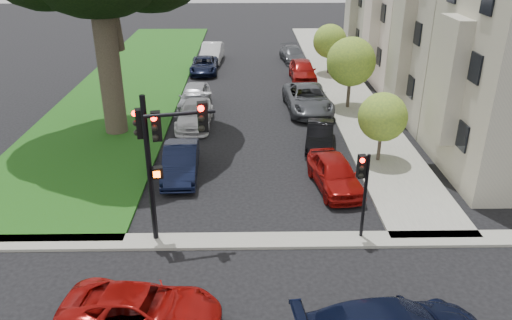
{
  "coord_description": "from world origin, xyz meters",
  "views": [
    {
      "loc": [
        -0.32,
        -13.62,
        10.58
      ],
      "look_at": [
        0.0,
        5.0,
        2.0
      ],
      "focal_mm": 35.0,
      "sensor_mm": 36.0,
      "label": 1
    }
  ],
  "objects_px": {
    "car_parked_1": "(320,135)",
    "car_parked_2": "(308,99)",
    "small_tree_b": "(351,62)",
    "car_parked_7": "(194,97)",
    "traffic_signal_secondary": "(363,181)",
    "small_tree_a": "(383,117)",
    "car_parked_0": "(335,173)",
    "car_parked_6": "(195,114)",
    "small_tree_c": "(330,41)",
    "car_parked_4": "(293,54)",
    "car_cross_near": "(142,310)",
    "car_parked_5": "(181,162)",
    "car_parked_9": "(212,53)",
    "traffic_signal_main": "(160,144)",
    "car_parked_8": "(204,65)",
    "car_parked_3": "(303,70)"
  },
  "relations": [
    {
      "from": "small_tree_a",
      "to": "car_parked_5",
      "type": "relative_size",
      "value": 0.81
    },
    {
      "from": "small_tree_a",
      "to": "car_parked_8",
      "type": "xyz_separation_m",
      "value": [
        -10.04,
        17.42,
        -1.75
      ]
    },
    {
      "from": "car_parked_1",
      "to": "car_parked_2",
      "type": "relative_size",
      "value": 0.68
    },
    {
      "from": "car_parked_9",
      "to": "car_parked_0",
      "type": "bearing_deg",
      "value": -70.77
    },
    {
      "from": "small_tree_c",
      "to": "car_parked_1",
      "type": "bearing_deg",
      "value": -100.2
    },
    {
      "from": "small_tree_c",
      "to": "car_parked_4",
      "type": "height_order",
      "value": "small_tree_c"
    },
    {
      "from": "car_parked_0",
      "to": "car_parked_6",
      "type": "distance_m",
      "value": 10.72
    },
    {
      "from": "small_tree_b",
      "to": "car_cross_near",
      "type": "bearing_deg",
      "value": -116.06
    },
    {
      "from": "car_parked_1",
      "to": "car_parked_2",
      "type": "xyz_separation_m",
      "value": [
        -0.01,
        5.88,
        0.16
      ]
    },
    {
      "from": "small_tree_c",
      "to": "car_parked_1",
      "type": "height_order",
      "value": "small_tree_c"
    },
    {
      "from": "car_parked_6",
      "to": "car_parked_0",
      "type": "bearing_deg",
      "value": -48.41
    },
    {
      "from": "car_parked_6",
      "to": "car_parked_7",
      "type": "height_order",
      "value": "car_parked_7"
    },
    {
      "from": "small_tree_a",
      "to": "small_tree_c",
      "type": "relative_size",
      "value": 0.9
    },
    {
      "from": "traffic_signal_secondary",
      "to": "small_tree_b",
      "type": "bearing_deg",
      "value": 80.96
    },
    {
      "from": "car_parked_0",
      "to": "car_parked_5",
      "type": "relative_size",
      "value": 0.98
    },
    {
      "from": "car_parked_3",
      "to": "small_tree_a",
      "type": "bearing_deg",
      "value": -81.8
    },
    {
      "from": "small_tree_a",
      "to": "car_parked_2",
      "type": "relative_size",
      "value": 0.62
    },
    {
      "from": "traffic_signal_secondary",
      "to": "car_parked_2",
      "type": "xyz_separation_m",
      "value": [
        -0.27,
        14.74,
        -1.62
      ]
    },
    {
      "from": "small_tree_a",
      "to": "car_parked_3",
      "type": "relative_size",
      "value": 0.76
    },
    {
      "from": "small_tree_b",
      "to": "car_parked_1",
      "type": "xyz_separation_m",
      "value": [
        -2.67,
        -6.28,
        -2.44
      ]
    },
    {
      "from": "car_parked_9",
      "to": "small_tree_b",
      "type": "bearing_deg",
      "value": -50.41
    },
    {
      "from": "traffic_signal_main",
      "to": "car_parked_5",
      "type": "xyz_separation_m",
      "value": [
        -0.13,
        5.37,
        -3.18
      ]
    },
    {
      "from": "traffic_signal_secondary",
      "to": "small_tree_a",
      "type": "bearing_deg",
      "value": 70.59
    },
    {
      "from": "traffic_signal_main",
      "to": "car_parked_5",
      "type": "relative_size",
      "value": 1.28
    },
    {
      "from": "small_tree_b",
      "to": "car_parked_2",
      "type": "bearing_deg",
      "value": -171.65
    },
    {
      "from": "traffic_signal_secondary",
      "to": "car_parked_7",
      "type": "distance_m",
      "value": 17.2
    },
    {
      "from": "traffic_signal_main",
      "to": "traffic_signal_secondary",
      "type": "xyz_separation_m",
      "value": [
        7.15,
        -0.04,
        -1.49
      ]
    },
    {
      "from": "car_parked_8",
      "to": "car_parked_9",
      "type": "xyz_separation_m",
      "value": [
        0.38,
        3.9,
        0.16
      ]
    },
    {
      "from": "car_cross_near",
      "to": "car_parked_3",
      "type": "relative_size",
      "value": 0.98
    },
    {
      "from": "car_parked_4",
      "to": "car_parked_6",
      "type": "xyz_separation_m",
      "value": [
        -7.15,
        -15.87,
        0.06
      ]
    },
    {
      "from": "small_tree_b",
      "to": "car_parked_9",
      "type": "relative_size",
      "value": 0.95
    },
    {
      "from": "car_parked_5",
      "to": "car_parked_0",
      "type": "bearing_deg",
      "value": -13.38
    },
    {
      "from": "car_parked_1",
      "to": "car_parked_6",
      "type": "bearing_deg",
      "value": 164.26
    },
    {
      "from": "small_tree_b",
      "to": "car_parked_5",
      "type": "distance_m",
      "value": 13.93
    },
    {
      "from": "car_parked_6",
      "to": "traffic_signal_main",
      "type": "bearing_deg",
      "value": -88.71
    },
    {
      "from": "car_parked_4",
      "to": "car_parked_5",
      "type": "xyz_separation_m",
      "value": [
        -7.16,
        -22.64,
        0.09
      ]
    },
    {
      "from": "car_parked_0",
      "to": "car_parked_1",
      "type": "xyz_separation_m",
      "value": [
        -0.01,
        4.78,
        -0.09
      ]
    },
    {
      "from": "car_parked_4",
      "to": "car_parked_3",
      "type": "bearing_deg",
      "value": -94.69
    },
    {
      "from": "small_tree_c",
      "to": "car_parked_3",
      "type": "height_order",
      "value": "small_tree_c"
    },
    {
      "from": "car_parked_0",
      "to": "car_parked_4",
      "type": "relative_size",
      "value": 0.98
    },
    {
      "from": "small_tree_b",
      "to": "car_parked_0",
      "type": "height_order",
      "value": "small_tree_b"
    },
    {
      "from": "car_parked_1",
      "to": "car_parked_5",
      "type": "xyz_separation_m",
      "value": [
        -7.01,
        -3.45,
        0.08
      ]
    },
    {
      "from": "car_parked_1",
      "to": "car_parked_9",
      "type": "bearing_deg",
      "value": 119.58
    },
    {
      "from": "small_tree_a",
      "to": "traffic_signal_main",
      "type": "height_order",
      "value": "traffic_signal_main"
    },
    {
      "from": "small_tree_b",
      "to": "car_parked_8",
      "type": "bearing_deg",
      "value": 137.76
    },
    {
      "from": "traffic_signal_main",
      "to": "car_parked_6",
      "type": "xyz_separation_m",
      "value": [
        -0.12,
        12.14,
        -3.21
      ]
    },
    {
      "from": "car_parked_6",
      "to": "small_tree_b",
      "type": "bearing_deg",
      "value": 17.7
    },
    {
      "from": "small_tree_b",
      "to": "car_parked_7",
      "type": "relative_size",
      "value": 1.01
    },
    {
      "from": "car_cross_near",
      "to": "car_parked_7",
      "type": "relative_size",
      "value": 1.0
    },
    {
      "from": "car_parked_3",
      "to": "car_parked_7",
      "type": "relative_size",
      "value": 1.02
    }
  ]
}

